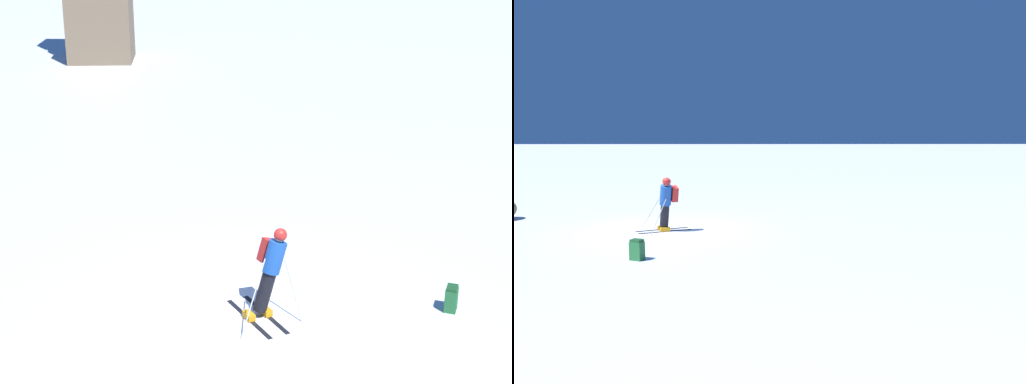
% 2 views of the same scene
% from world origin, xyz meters
% --- Properties ---
extents(ground_plane, '(300.00, 300.00, 0.00)m').
position_xyz_m(ground_plane, '(0.00, 0.00, 0.00)').
color(ground_plane, white).
extents(skier, '(1.38, 1.67, 1.72)m').
position_xyz_m(skier, '(0.27, 0.15, 0.94)').
color(skier, black).
rests_on(skier, ground).
extents(spare_backpack, '(0.32, 0.36, 0.50)m').
position_xyz_m(spare_backpack, '(3.68, 0.08, 0.24)').
color(spare_backpack, '#236633').
rests_on(spare_backpack, ground).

